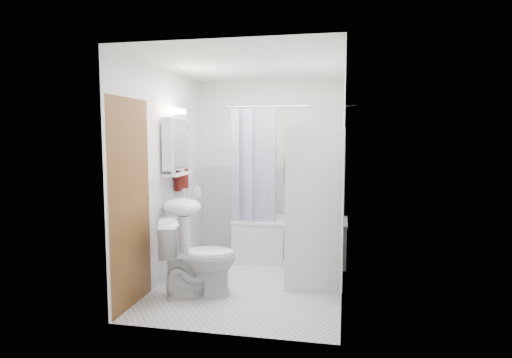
% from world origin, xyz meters
% --- Properties ---
extents(floor, '(2.60, 2.60, 0.00)m').
position_xyz_m(floor, '(0.00, 0.00, 0.00)').
color(floor, silver).
rests_on(floor, ground).
extents(room_walls, '(2.60, 2.60, 2.60)m').
position_xyz_m(room_walls, '(0.00, 0.00, 1.49)').
color(room_walls, white).
rests_on(room_walls, ground).
extents(wainscot, '(1.98, 2.58, 2.58)m').
position_xyz_m(wainscot, '(0.00, 0.29, 0.60)').
color(wainscot, white).
rests_on(wainscot, ground).
extents(door, '(0.05, 2.00, 2.00)m').
position_xyz_m(door, '(-0.95, -0.55, 1.00)').
color(door, brown).
rests_on(door, ground).
extents(bathtub, '(1.46, 0.69, 0.56)m').
position_xyz_m(bathtub, '(0.35, 0.92, 0.31)').
color(bathtub, white).
rests_on(bathtub, ground).
extents(tub_spout, '(0.04, 0.12, 0.04)m').
position_xyz_m(tub_spout, '(0.55, 1.25, 0.88)').
color(tub_spout, silver).
rests_on(tub_spout, room_walls).
extents(curtain_rod, '(1.64, 0.02, 0.02)m').
position_xyz_m(curtain_rod, '(0.35, 0.63, 2.00)').
color(curtain_rod, silver).
rests_on(curtain_rod, room_walls).
extents(shower_curtain, '(0.55, 0.02, 1.45)m').
position_xyz_m(shower_curtain, '(-0.10, 0.63, 1.25)').
color(shower_curtain, '#19154B').
rests_on(shower_curtain, curtain_rod).
extents(sink, '(0.44, 0.37, 1.04)m').
position_xyz_m(sink, '(-0.75, -0.11, 0.70)').
color(sink, white).
rests_on(sink, ground).
extents(medicine_cabinet, '(0.13, 0.50, 0.71)m').
position_xyz_m(medicine_cabinet, '(-0.90, 0.10, 1.57)').
color(medicine_cabinet, white).
rests_on(medicine_cabinet, room_walls).
extents(shelf, '(0.18, 0.54, 0.02)m').
position_xyz_m(shelf, '(-0.89, 0.10, 1.20)').
color(shelf, silver).
rests_on(shelf, room_walls).
extents(shower_caddy, '(0.22, 0.06, 0.02)m').
position_xyz_m(shower_caddy, '(0.60, 1.24, 1.15)').
color(shower_caddy, silver).
rests_on(shower_caddy, room_walls).
extents(towel, '(0.07, 0.34, 0.82)m').
position_xyz_m(towel, '(-0.94, 0.36, 1.40)').
color(towel, '#510D0B').
rests_on(towel, room_walls).
extents(washer_dryer, '(0.68, 0.67, 1.73)m').
position_xyz_m(washer_dryer, '(0.68, 0.12, 0.87)').
color(washer_dryer, white).
rests_on(washer_dryer, ground).
extents(toilet, '(0.90, 0.69, 0.78)m').
position_xyz_m(toilet, '(-0.45, -0.50, 0.39)').
color(toilet, white).
rests_on(toilet, ground).
extents(soap_pump, '(0.08, 0.17, 0.08)m').
position_xyz_m(soap_pump, '(-0.71, 0.25, 0.95)').
color(soap_pump, gray).
rests_on(soap_pump, sink).
extents(shelf_bottle, '(0.07, 0.18, 0.07)m').
position_xyz_m(shelf_bottle, '(-0.89, -0.05, 1.25)').
color(shelf_bottle, gray).
rests_on(shelf_bottle, shelf).
extents(shelf_cup, '(0.10, 0.09, 0.10)m').
position_xyz_m(shelf_cup, '(-0.89, 0.22, 1.26)').
color(shelf_cup, gray).
rests_on(shelf_cup, shelf).
extents(shampoo_a, '(0.13, 0.17, 0.13)m').
position_xyz_m(shampoo_a, '(0.35, 1.24, 1.23)').
color(shampoo_a, gray).
rests_on(shampoo_a, shower_caddy).
extents(shampoo_b, '(0.08, 0.21, 0.08)m').
position_xyz_m(shampoo_b, '(0.47, 1.24, 1.20)').
color(shampoo_b, '#2B3FAF').
rests_on(shampoo_b, shower_caddy).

